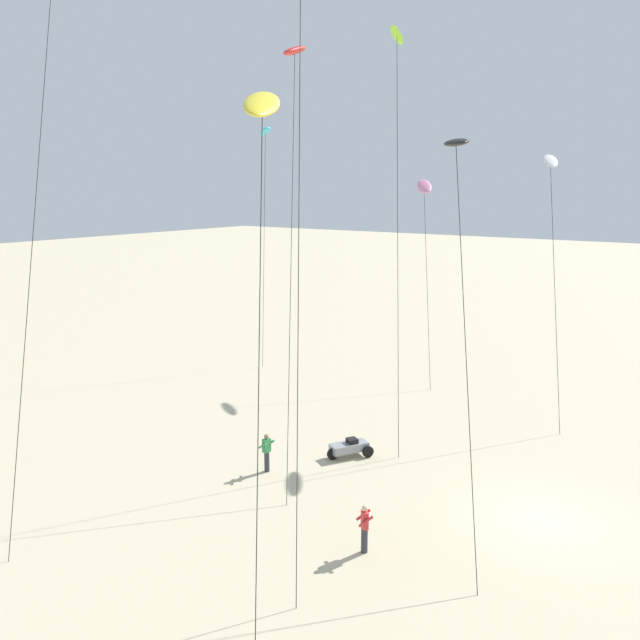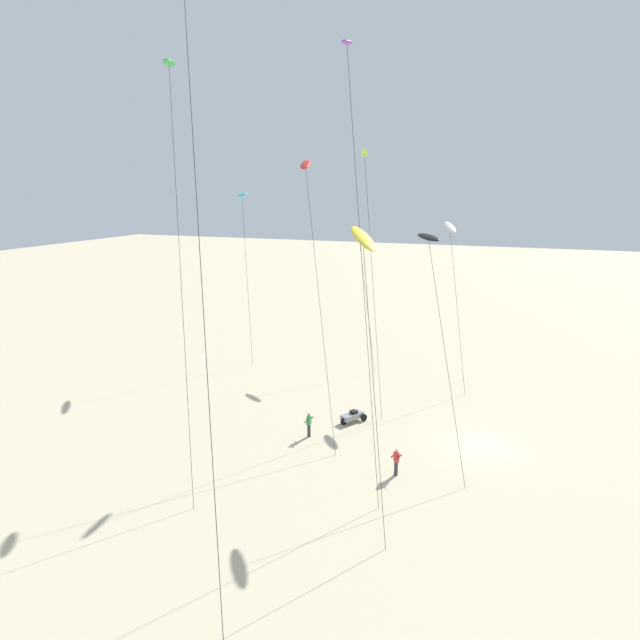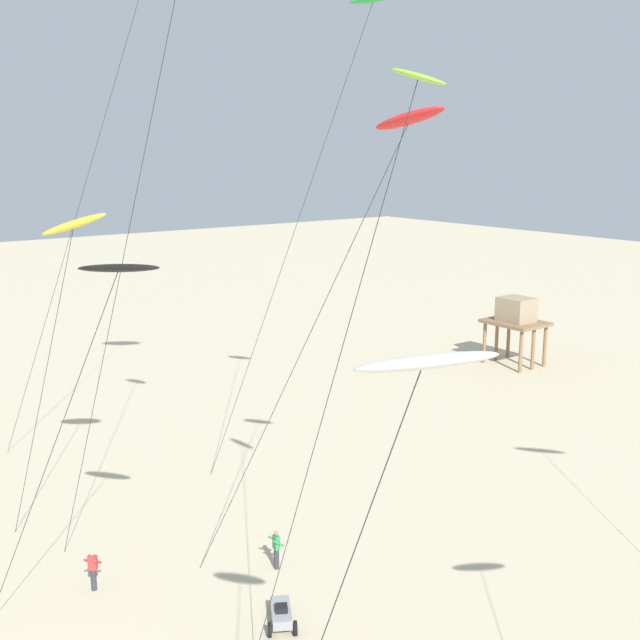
{
  "view_description": "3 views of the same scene",
  "coord_description": "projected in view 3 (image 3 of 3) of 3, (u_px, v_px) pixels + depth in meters",
  "views": [
    {
      "loc": [
        -22.35,
        -5.64,
        11.85
      ],
      "look_at": [
        1.18,
        10.85,
        5.93
      ],
      "focal_mm": 36.35,
      "sensor_mm": 36.0,
      "label": 1
    },
    {
      "loc": [
        -34.09,
        -1.6,
        16.27
      ],
      "look_at": [
        1.08,
        11.51,
        7.18
      ],
      "focal_mm": 30.64,
      "sensor_mm": 36.0,
      "label": 2
    },
    {
      "loc": [
        22.04,
        -5.35,
        16.88
      ],
      "look_at": [
        1.6,
        9.96,
        11.33
      ],
      "focal_mm": 44.3,
      "sensor_mm": 36.0,
      "label": 3
    }
  ],
  "objects": [
    {
      "name": "kite_green",
      "position": [
        370.0,
        9.0,
        34.2
      ],
      "size": [
        8.23,
        5.63,
        23.44
      ],
      "color": "green",
      "rests_on": "ground"
    },
    {
      "name": "beach_buggy",
      "position": [
        281.0,
        614.0,
        28.52
      ],
      "size": [
        2.06,
        1.67,
        0.82
      ],
      "color": "gray",
      "rests_on": "ground"
    },
    {
      "name": "kite_red",
      "position": [
        407.0,
        124.0,
        26.03
      ],
      "size": [
        8.26,
        5.48,
        18.42
      ],
      "color": "red",
      "rests_on": "ground"
    },
    {
      "name": "kite_yellow",
      "position": [
        73.0,
        226.0,
        31.27
      ],
      "size": [
        5.06,
        3.61,
        14.64
      ],
      "color": "yellow",
      "rests_on": "ground"
    },
    {
      "name": "kite_black",
      "position": [
        117.0,
        271.0,
        23.8
      ],
      "size": [
        6.65,
        4.65,
        13.65
      ],
      "color": "black",
      "rests_on": "ground"
    },
    {
      "name": "kite_flyer_middle",
      "position": [
        93.0,
        569.0,
        30.68
      ],
      "size": [
        0.73,
        0.73,
        1.67
      ],
      "color": "#33333D",
      "rests_on": "ground"
    },
    {
      "name": "stilt_house",
      "position": [
        516.0,
        316.0,
        62.26
      ],
      "size": [
        4.57,
        3.65,
        5.44
      ],
      "color": "#846647",
      "rests_on": "ground"
    },
    {
      "name": "kite_lime",
      "position": [
        410.0,
        106.0,
        21.25
      ],
      "size": [
        5.18,
        3.32,
        19.12
      ],
      "color": "#8CD833",
      "rests_on": "ground"
    },
    {
      "name": "kite_white",
      "position": [
        420.0,
        368.0,
        14.07
      ],
      "size": [
        4.93,
        3.21,
        13.64
      ],
      "color": "white",
      "rests_on": "ground"
    },
    {
      "name": "kite_flyer_nearest",
      "position": [
        276.0,
        549.0,
        32.24
      ],
      "size": [
        0.6,
        0.57,
        1.67
      ],
      "color": "#33333D",
      "rests_on": "ground"
    }
  ]
}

